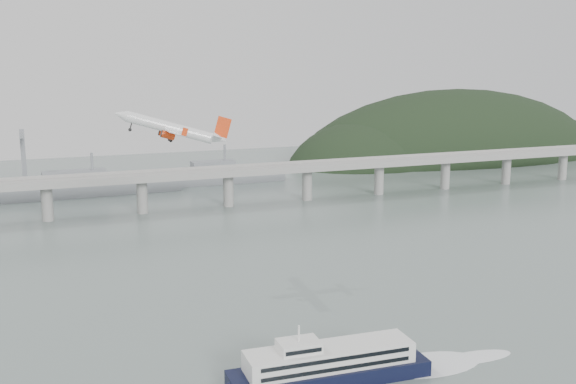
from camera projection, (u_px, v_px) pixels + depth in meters
name	position (u px, v px, depth m)	size (l,w,h in m)	color
ground	(355.00, 340.00, 204.84)	(900.00, 900.00, 0.00)	slate
bridge	(192.00, 179.00, 383.60)	(800.00, 22.00, 23.90)	gray
headland	(466.00, 176.00, 614.49)	(365.00, 155.00, 156.00)	black
ferry	(329.00, 365.00, 177.65)	(88.85, 17.91, 16.75)	black
airliner	(173.00, 129.00, 241.82)	(42.36, 38.47, 14.90)	white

